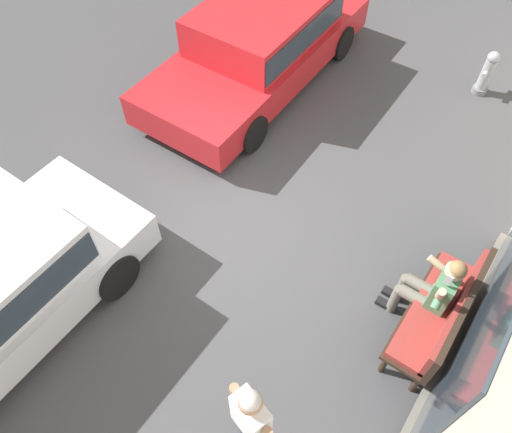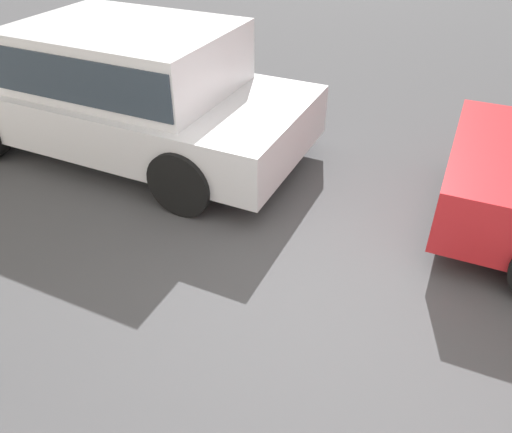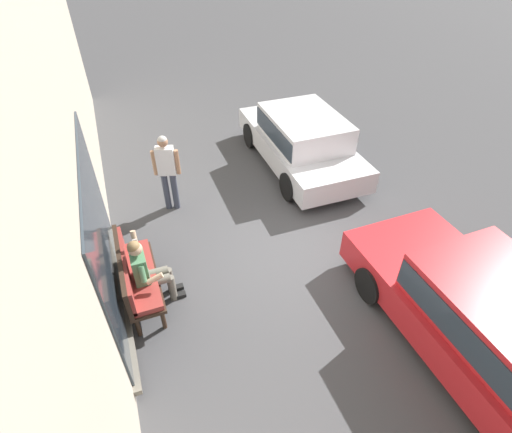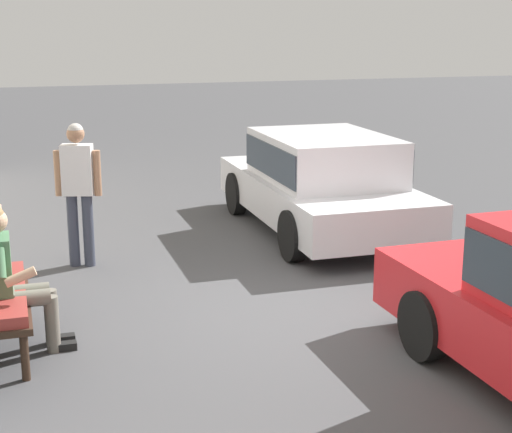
{
  "view_description": "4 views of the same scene",
  "coord_description": "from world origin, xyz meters",
  "px_view_note": "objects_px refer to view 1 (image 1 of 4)",
  "views": [
    {
      "loc": [
        3.14,
        2.6,
        5.75
      ],
      "look_at": [
        0.14,
        0.49,
        0.85
      ],
      "focal_mm": 35.0,
      "sensor_mm": 36.0,
      "label": 1
    },
    {
      "loc": [
        -0.66,
        2.6,
        2.7
      ],
      "look_at": [
        0.4,
        0.32,
        0.91
      ],
      "focal_mm": 35.0,
      "sensor_mm": 36.0,
      "label": 2
    },
    {
      "loc": [
        -4.95,
        2.6,
        5.37
      ],
      "look_at": [
        0.15,
        0.68,
        0.94
      ],
      "focal_mm": 28.0,
      "sensor_mm": 36.0,
      "label": 3
    },
    {
      "loc": [
        -7.12,
        2.6,
        2.88
      ],
      "look_at": [
        -0.22,
        0.41,
        1.07
      ],
      "focal_mm": 55.0,
      "sensor_mm": 36.0,
      "label": 4
    }
  ],
  "objects_px": {
    "person_on_phone": "(433,289)",
    "pedestrian_standing": "(251,421)",
    "bench": "(444,313)",
    "parked_car_near": "(260,40)",
    "fire_hydrant": "(486,73)"
  },
  "relations": [
    {
      "from": "parked_car_near",
      "to": "person_on_phone",
      "type": "bearing_deg",
      "value": 57.48
    },
    {
      "from": "person_on_phone",
      "to": "parked_car_near",
      "type": "relative_size",
      "value": 0.29
    },
    {
      "from": "person_on_phone",
      "to": "fire_hydrant",
      "type": "height_order",
      "value": "person_on_phone"
    },
    {
      "from": "pedestrian_standing",
      "to": "fire_hydrant",
      "type": "bearing_deg",
      "value": -179.16
    },
    {
      "from": "bench",
      "to": "pedestrian_standing",
      "type": "distance_m",
      "value": 2.56
    },
    {
      "from": "person_on_phone",
      "to": "fire_hydrant",
      "type": "distance_m",
      "value": 4.76
    },
    {
      "from": "pedestrian_standing",
      "to": "fire_hydrant",
      "type": "height_order",
      "value": "pedestrian_standing"
    },
    {
      "from": "person_on_phone",
      "to": "pedestrian_standing",
      "type": "xyz_separation_m",
      "value": [
        2.43,
        -0.81,
        0.3
      ]
    },
    {
      "from": "person_on_phone",
      "to": "pedestrian_standing",
      "type": "distance_m",
      "value": 2.58
    },
    {
      "from": "fire_hydrant",
      "to": "pedestrian_standing",
      "type": "bearing_deg",
      "value": 0.84
    },
    {
      "from": "person_on_phone",
      "to": "parked_car_near",
      "type": "xyz_separation_m",
      "value": [
        -2.75,
        -4.32,
        0.05
      ]
    },
    {
      "from": "bench",
      "to": "person_on_phone",
      "type": "distance_m",
      "value": 0.29
    },
    {
      "from": "person_on_phone",
      "to": "parked_car_near",
      "type": "height_order",
      "value": "parked_car_near"
    },
    {
      "from": "bench",
      "to": "parked_car_near",
      "type": "bearing_deg",
      "value": -122.37
    },
    {
      "from": "parked_car_near",
      "to": "fire_hydrant",
      "type": "xyz_separation_m",
      "value": [
        -1.91,
        3.4,
        -0.37
      ]
    }
  ]
}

